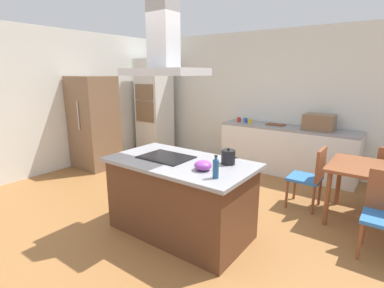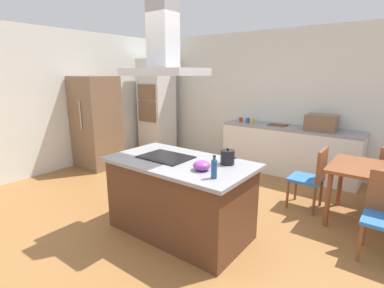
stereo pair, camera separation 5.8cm
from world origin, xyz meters
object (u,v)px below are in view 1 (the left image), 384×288
at_px(tea_kettle, 228,157).
at_px(cooktop, 166,157).
at_px(refrigerator, 94,123).
at_px(wall_oven_stack, 154,106).
at_px(range_hood, 164,52).
at_px(coffee_mug_red, 239,119).
at_px(countertop_microwave, 319,122).
at_px(olive_oil_bottle, 216,169).
at_px(chair_at_left_end, 312,174).
at_px(mixing_bowl, 203,165).
at_px(coffee_mug_yellow, 250,121).
at_px(coffee_mug_blue, 246,120).
at_px(cutting_board, 276,125).

bearing_deg(tea_kettle, cooktop, -162.99).
bearing_deg(refrigerator, wall_oven_stack, 87.25).
bearing_deg(range_hood, coffee_mug_red, 100.17).
bearing_deg(countertop_microwave, olive_oil_bottle, -93.70).
bearing_deg(range_hood, chair_at_left_end, 50.72).
xyz_separation_m(tea_kettle, coffee_mug_red, (-1.23, 2.65, -0.03)).
xyz_separation_m(wall_oven_stack, chair_at_left_end, (3.98, -1.06, -0.59)).
bearing_deg(countertop_microwave, mixing_bowl, -98.16).
bearing_deg(refrigerator, mixing_bowl, -18.07).
bearing_deg(countertop_microwave, cooktop, -109.86).
bearing_deg(coffee_mug_yellow, coffee_mug_blue, 155.26).
relative_size(coffee_mug_blue, chair_at_left_end, 0.10).
distance_m(cooktop, coffee_mug_blue, 2.89).
bearing_deg(wall_oven_stack, coffee_mug_blue, 5.53).
relative_size(countertop_microwave, coffee_mug_blue, 5.56).
xyz_separation_m(olive_oil_bottle, countertop_microwave, (0.20, 3.12, 0.04)).
bearing_deg(refrigerator, coffee_mug_red, 39.94).
xyz_separation_m(olive_oil_bottle, coffee_mug_red, (-1.35, 3.11, -0.05)).
xyz_separation_m(tea_kettle, wall_oven_stack, (-3.41, 2.43, 0.12)).
height_order(coffee_mug_blue, chair_at_left_end, coffee_mug_blue).
bearing_deg(coffee_mug_yellow, cutting_board, 13.56).
height_order(coffee_mug_blue, wall_oven_stack, wall_oven_stack).
distance_m(cutting_board, refrigerator, 3.59).
height_order(cooktop, coffee_mug_blue, coffee_mug_blue).
height_order(olive_oil_bottle, wall_oven_stack, wall_oven_stack).
bearing_deg(refrigerator, cooktop, -19.54).
xyz_separation_m(cooktop, wall_oven_stack, (-2.69, 2.65, 0.20)).
bearing_deg(refrigerator, range_hood, -19.54).
relative_size(cooktop, coffee_mug_red, 6.67).
xyz_separation_m(countertop_microwave, range_hood, (-1.04, -2.88, 1.06)).
relative_size(tea_kettle, range_hood, 0.23).
xyz_separation_m(wall_oven_stack, range_hood, (2.69, -2.65, 1.00)).
bearing_deg(coffee_mug_red, wall_oven_stack, -174.14).
relative_size(coffee_mug_blue, cutting_board, 0.26).
bearing_deg(tea_kettle, mixing_bowl, -107.59).
xyz_separation_m(tea_kettle, countertop_microwave, (0.32, 2.66, 0.06)).
bearing_deg(cutting_board, coffee_mug_yellow, -166.44).
bearing_deg(cutting_board, cooktop, -94.85).
relative_size(coffee_mug_blue, range_hood, 0.10).
bearing_deg(cooktop, wall_oven_stack, 135.45).
bearing_deg(coffee_mug_yellow, tea_kettle, -69.80).
bearing_deg(olive_oil_bottle, mixing_bowl, 151.97).
height_order(olive_oil_bottle, refrigerator, refrigerator).
distance_m(coffee_mug_red, cutting_board, 0.77).
xyz_separation_m(chair_at_left_end, range_hood, (-1.29, -1.58, 1.59)).
height_order(mixing_bowl, countertop_microwave, countertop_microwave).
bearing_deg(coffee_mug_red, refrigerator, -140.06).
relative_size(wall_oven_stack, chair_at_left_end, 2.47).
xyz_separation_m(coffee_mug_blue, wall_oven_stack, (-2.32, -0.22, 0.16)).
distance_m(coffee_mug_blue, wall_oven_stack, 2.34).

